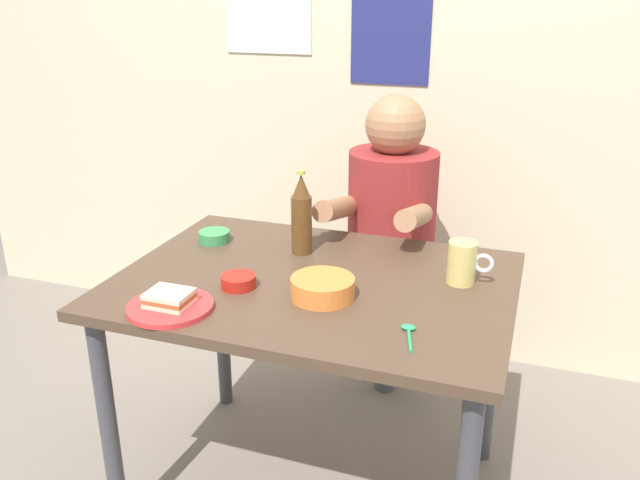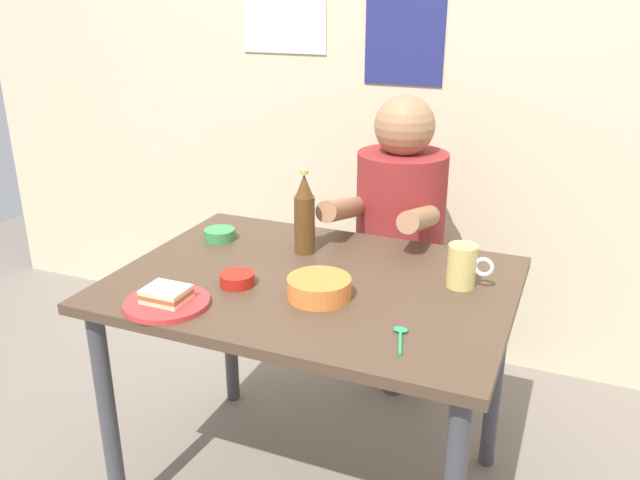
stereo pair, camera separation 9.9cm
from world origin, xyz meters
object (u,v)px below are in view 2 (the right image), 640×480
at_px(sambal_bowl_red, 237,279).
at_px(plate_orange, 167,303).
at_px(stool, 396,312).
at_px(sandwich, 166,294).
at_px(person_seated, 400,210).
at_px(dining_table, 313,309).
at_px(beer_mug, 463,266).
at_px(beer_bottle, 304,216).

bearing_deg(sambal_bowl_red, plate_orange, -120.32).
xyz_separation_m(stool, sambal_bowl_red, (-0.25, -0.75, 0.41)).
relative_size(stool, sandwich, 4.09).
distance_m(person_seated, sambal_bowl_red, 0.78).
distance_m(stool, sandwich, 1.08).
relative_size(stool, plate_orange, 2.05).
bearing_deg(sandwich, person_seated, 68.75).
bearing_deg(dining_table, beer_mug, 16.12).
relative_size(dining_table, beer_mug, 8.73).
height_order(person_seated, beer_bottle, person_seated).
distance_m(dining_table, person_seated, 0.63).
height_order(stool, beer_bottle, beer_bottle).
xyz_separation_m(person_seated, sandwich, (-0.36, -0.91, 0.01)).
bearing_deg(plate_orange, sambal_bowl_red, 59.68).
xyz_separation_m(sandwich, sambal_bowl_red, (0.11, 0.18, -0.01)).
xyz_separation_m(dining_table, sandwich, (-0.28, -0.30, 0.13)).
height_order(dining_table, beer_bottle, beer_bottle).
bearing_deg(sambal_bowl_red, beer_bottle, 75.87).
bearing_deg(person_seated, dining_table, -96.70).
relative_size(dining_table, stool, 2.44).
xyz_separation_m(dining_table, beer_bottle, (-0.10, 0.18, 0.21)).
bearing_deg(stool, plate_orange, -111.01).
bearing_deg(beer_bottle, beer_mug, -7.21).
height_order(stool, person_seated, person_seated).
relative_size(person_seated, beer_mug, 5.71).
xyz_separation_m(dining_table, person_seated, (0.07, 0.62, 0.12)).
distance_m(sandwich, beer_mug, 0.79).
distance_m(plate_orange, sambal_bowl_red, 0.21).
height_order(sandwich, sambal_bowl_red, sandwich).
height_order(dining_table, sandwich, sandwich).
relative_size(stool, beer_bottle, 1.72).
xyz_separation_m(dining_table, stool, (0.07, 0.63, -0.30)).
relative_size(plate_orange, sambal_bowl_red, 2.29).
xyz_separation_m(person_seated, sambal_bowl_red, (-0.25, -0.73, -0.01)).
xyz_separation_m(beer_mug, beer_bottle, (-0.50, 0.06, 0.06)).
xyz_separation_m(person_seated, plate_orange, (-0.36, -0.91, -0.02)).
relative_size(stool, sambal_bowl_red, 4.69).
bearing_deg(stool, dining_table, -96.58).
bearing_deg(sandwich, dining_table, 46.26).
bearing_deg(beer_mug, beer_bottle, 172.79).
relative_size(dining_table, sambal_bowl_red, 11.46).
distance_m(beer_bottle, sambal_bowl_red, 0.32).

